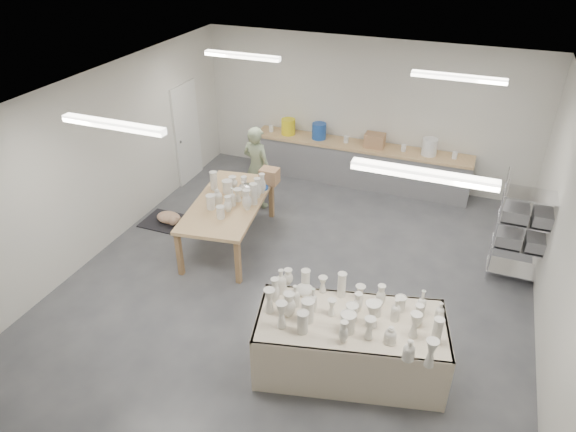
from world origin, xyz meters
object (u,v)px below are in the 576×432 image
at_px(drying_table, 349,342).
at_px(red_stool, 263,185).
at_px(work_table, 235,198).
at_px(potter, 257,167).

distance_m(drying_table, red_stool, 4.69).
height_order(work_table, potter, potter).
bearing_deg(potter, drying_table, 141.55).
relative_size(work_table, red_stool, 5.33).
bearing_deg(drying_table, red_stool, 113.68).
xyz_separation_m(work_table, red_stool, (-0.18, 1.58, -0.55)).
bearing_deg(work_table, red_stool, 88.04).
relative_size(potter, red_stool, 3.72).
height_order(drying_table, potter, potter).
bearing_deg(work_table, drying_table, -47.70).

